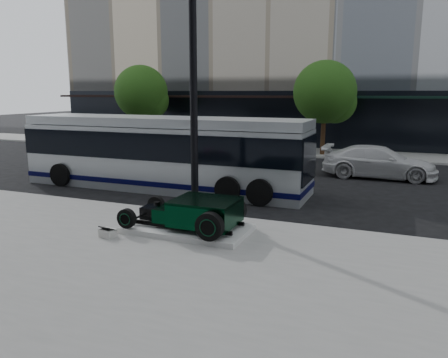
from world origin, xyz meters
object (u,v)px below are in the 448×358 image
at_px(transit_bus, 163,152).
at_px(white_sedan, 379,162).
at_px(lamppost, 194,102).
at_px(hot_rod, 198,212).

xyz_separation_m(transit_bus, white_sedan, (8.15, 5.67, -0.75)).
bearing_deg(transit_bus, lamppost, -48.19).
bearing_deg(transit_bus, white_sedan, 34.84).
distance_m(hot_rod, white_sedan, 11.57).
relative_size(hot_rod, lamppost, 0.43).
xyz_separation_m(lamppost, transit_bus, (-3.15, 3.52, -2.13)).
xyz_separation_m(hot_rod, white_sedan, (4.13, 10.81, 0.04)).
xyz_separation_m(lamppost, white_sedan, (5.00, 9.19, -2.88)).
relative_size(hot_rod, white_sedan, 0.63).
xyz_separation_m(hot_rod, transit_bus, (-4.03, 5.14, 0.79)).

